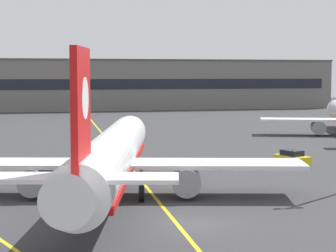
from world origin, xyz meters
name	(u,v)px	position (x,y,z in m)	size (l,w,h in m)	color
ground_plane	(198,224)	(0.00, 0.00, 0.00)	(400.00, 400.00, 0.00)	#353538
taxiway_centreline	(126,162)	(0.00, 30.00, 0.00)	(0.30, 180.00, 0.01)	yellow
airliner_foreground	(111,156)	(-4.40, 10.57, 3.37)	(32.21, 40.95, 11.65)	white
service_car_third	(292,158)	(17.79, 23.77, 0.77)	(3.13, 4.56, 1.79)	yellow
terminal_building	(59,85)	(-1.71, 132.59, 7.08)	(158.29, 12.40, 14.15)	slate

